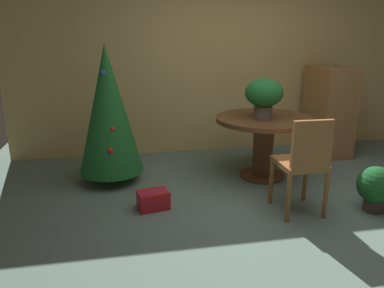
{
  "coord_description": "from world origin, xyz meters",
  "views": [
    {
      "loc": [
        -1.43,
        -3.05,
        1.67
      ],
      "look_at": [
        -0.77,
        0.45,
        0.62
      ],
      "focal_mm": 34.43,
      "sensor_mm": 36.0,
      "label": 1
    }
  ],
  "objects_px": {
    "wooden_chair_near": "(304,161)",
    "potted_plant": "(376,187)",
    "round_dining_table": "(264,134)",
    "wooden_cabinet": "(328,111)",
    "gift_box_red": "(153,200)",
    "flower_vase": "(264,94)",
    "holiday_tree": "(108,110)"
  },
  "relations": [
    {
      "from": "wooden_chair_near",
      "to": "potted_plant",
      "type": "distance_m",
      "value": 0.8
    },
    {
      "from": "round_dining_table",
      "to": "wooden_chair_near",
      "type": "distance_m",
      "value": 1.01
    },
    {
      "from": "wooden_chair_near",
      "to": "round_dining_table",
      "type": "bearing_deg",
      "value": 90.0
    },
    {
      "from": "wooden_cabinet",
      "to": "gift_box_red",
      "type": "bearing_deg",
      "value": -152.95
    },
    {
      "from": "round_dining_table",
      "to": "gift_box_red",
      "type": "relative_size",
      "value": 3.47
    },
    {
      "from": "potted_plant",
      "to": "round_dining_table",
      "type": "bearing_deg",
      "value": 124.71
    },
    {
      "from": "round_dining_table",
      "to": "gift_box_red",
      "type": "bearing_deg",
      "value": -155.78
    },
    {
      "from": "flower_vase",
      "to": "wooden_cabinet",
      "type": "height_order",
      "value": "wooden_cabinet"
    },
    {
      "from": "round_dining_table",
      "to": "wooden_chair_near",
      "type": "relative_size",
      "value": 1.2
    },
    {
      "from": "gift_box_red",
      "to": "potted_plant",
      "type": "xyz_separation_m",
      "value": [
        2.13,
        -0.46,
        0.16
      ]
    },
    {
      "from": "holiday_tree",
      "to": "wooden_cabinet",
      "type": "relative_size",
      "value": 1.27
    },
    {
      "from": "round_dining_table",
      "to": "gift_box_red",
      "type": "xyz_separation_m",
      "value": [
        -1.38,
        -0.62,
        -0.45
      ]
    },
    {
      "from": "flower_vase",
      "to": "holiday_tree",
      "type": "height_order",
      "value": "holiday_tree"
    },
    {
      "from": "wooden_chair_near",
      "to": "potted_plant",
      "type": "relative_size",
      "value": 2.11
    },
    {
      "from": "holiday_tree",
      "to": "potted_plant",
      "type": "bearing_deg",
      "value": -26.63
    },
    {
      "from": "flower_vase",
      "to": "potted_plant",
      "type": "distance_m",
      "value": 1.52
    },
    {
      "from": "potted_plant",
      "to": "wooden_cabinet",
      "type": "bearing_deg",
      "value": 74.29
    },
    {
      "from": "flower_vase",
      "to": "wooden_chair_near",
      "type": "relative_size",
      "value": 0.48
    },
    {
      "from": "round_dining_table",
      "to": "wooden_chair_near",
      "type": "xyz_separation_m",
      "value": [
        0.0,
        -1.01,
        0.0
      ]
    },
    {
      "from": "round_dining_table",
      "to": "potted_plant",
      "type": "xyz_separation_m",
      "value": [
        0.75,
        -1.08,
        -0.29
      ]
    },
    {
      "from": "round_dining_table",
      "to": "flower_vase",
      "type": "height_order",
      "value": "flower_vase"
    },
    {
      "from": "flower_vase",
      "to": "wooden_chair_near",
      "type": "bearing_deg",
      "value": -87.69
    },
    {
      "from": "wooden_chair_near",
      "to": "gift_box_red",
      "type": "distance_m",
      "value": 1.51
    },
    {
      "from": "wooden_chair_near",
      "to": "holiday_tree",
      "type": "bearing_deg",
      "value": 146.22
    },
    {
      "from": "flower_vase",
      "to": "wooden_cabinet",
      "type": "relative_size",
      "value": 0.37
    },
    {
      "from": "round_dining_table",
      "to": "potted_plant",
      "type": "bearing_deg",
      "value": -55.29
    },
    {
      "from": "gift_box_red",
      "to": "wooden_cabinet",
      "type": "bearing_deg",
      "value": 27.05
    },
    {
      "from": "holiday_tree",
      "to": "wooden_cabinet",
      "type": "height_order",
      "value": "holiday_tree"
    },
    {
      "from": "round_dining_table",
      "to": "holiday_tree",
      "type": "xyz_separation_m",
      "value": [
        -1.8,
        0.2,
        0.32
      ]
    },
    {
      "from": "wooden_chair_near",
      "to": "gift_box_red",
      "type": "relative_size",
      "value": 2.89
    },
    {
      "from": "wooden_chair_near",
      "to": "gift_box_red",
      "type": "height_order",
      "value": "wooden_chair_near"
    },
    {
      "from": "round_dining_table",
      "to": "potted_plant",
      "type": "relative_size",
      "value": 2.54
    }
  ]
}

